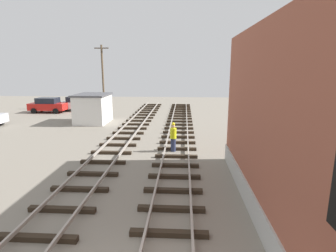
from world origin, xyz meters
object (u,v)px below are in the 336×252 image
(parked_car_red, at_px, (48,105))
(utility_pole_far, at_px, (103,76))
(parked_car_white, at_px, (78,103))
(track_worker_foreground, at_px, (173,137))
(control_hut, at_px, (93,108))

(parked_car_red, relative_size, utility_pole_far, 0.53)
(parked_car_white, distance_m, track_worker_foreground, 20.04)
(control_hut, distance_m, track_worker_foreground, 11.90)
(parked_car_white, relative_size, utility_pole_far, 0.53)
(utility_pole_far, bearing_deg, track_worker_foreground, -61.41)
(control_hut, xyz_separation_m, parked_car_red, (-7.28, 5.50, -0.49))
(parked_car_white, height_order, parked_car_red, same)
(parked_car_white, bearing_deg, control_hut, -58.51)
(parked_car_white, xyz_separation_m, parked_car_red, (-2.98, -1.53, 0.00))
(utility_pole_far, relative_size, track_worker_foreground, 4.27)
(parked_car_red, height_order, utility_pole_far, utility_pole_far)
(control_hut, xyz_separation_m, parked_car_white, (-4.30, 7.03, -0.49))
(utility_pole_far, bearing_deg, parked_car_white, -143.15)
(parked_car_white, distance_m, parked_car_red, 3.35)
(control_hut, height_order, track_worker_foreground, control_hut)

